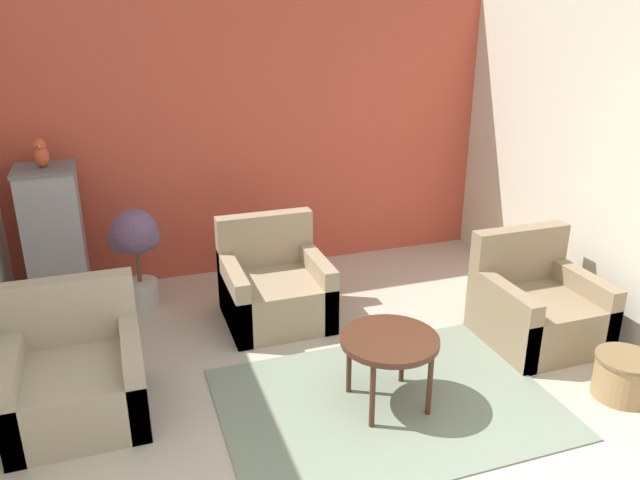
% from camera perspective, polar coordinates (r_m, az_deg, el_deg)
% --- Properties ---
extents(wall_back_accent, '(4.69, 0.06, 2.63)m').
position_cam_1_polar(wall_back_accent, '(6.00, -5.70, 9.41)').
color(wall_back_accent, '#C64C38').
rests_on(wall_back_accent, ground_plane).
extents(wall_right, '(0.06, 3.57, 2.63)m').
position_cam_1_polar(wall_right, '(5.48, 23.74, 6.65)').
color(wall_right, beige).
rests_on(wall_right, ground_plane).
extents(area_rug, '(2.18, 1.55, 0.01)m').
position_cam_1_polar(area_rug, '(4.31, 6.14, -14.57)').
color(area_rug, gray).
rests_on(area_rug, ground_plane).
extents(coffee_table, '(0.64, 0.64, 0.50)m').
position_cam_1_polar(coffee_table, '(4.07, 6.38, -9.47)').
color(coffee_table, '#472819').
rests_on(coffee_table, ground_plane).
extents(armchair_left, '(0.82, 0.80, 0.84)m').
position_cam_1_polar(armchair_left, '(4.33, -21.36, -11.73)').
color(armchair_left, tan).
rests_on(armchair_left, ground_plane).
extents(armchair_right, '(0.82, 0.80, 0.84)m').
position_cam_1_polar(armchair_right, '(5.17, 19.18, -5.94)').
color(armchair_right, '#8E7A5B').
rests_on(armchair_right, ground_plane).
extents(armchair_middle, '(0.82, 0.80, 0.84)m').
position_cam_1_polar(armchair_middle, '(5.21, -4.18, -4.52)').
color(armchair_middle, '#9E896B').
rests_on(armchair_middle, ground_plane).
extents(birdcage, '(0.54, 0.54, 1.27)m').
position_cam_1_polar(birdcage, '(5.65, -23.01, -0.24)').
color(birdcage, slate).
rests_on(birdcage, ground_plane).
extents(parrot, '(0.11, 0.20, 0.24)m').
position_cam_1_polar(parrot, '(5.45, -24.13, 7.22)').
color(parrot, '#D14C2D').
rests_on(parrot, birdcage).
extents(potted_plant, '(0.43, 0.39, 0.90)m').
position_cam_1_polar(potted_plant, '(5.47, -16.49, -0.59)').
color(potted_plant, beige).
rests_on(potted_plant, ground_plane).
extents(wicker_basket, '(0.40, 0.40, 0.30)m').
position_cam_1_polar(wicker_basket, '(4.73, 26.02, -11.03)').
color(wicker_basket, '#A37F51').
rests_on(wicker_basket, ground_plane).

